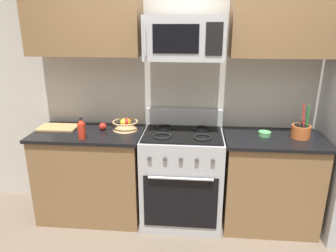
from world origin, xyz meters
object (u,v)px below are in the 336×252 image
microwave (184,38)px  fruit_basket (125,124)px  utensil_crock (301,131)px  cutting_board (58,127)px  range_oven (182,176)px  apple_loose (103,126)px  bottle_hot_sauce (82,129)px  prep_bowl (265,134)px

microwave → fruit_basket: size_ratio=2.70×
utensil_crock → cutting_board: 2.32m
range_oven → fruit_basket: bearing=170.2°
apple_loose → microwave: bearing=-2.8°
microwave → bottle_hot_sauce: 1.22m
cutting_board → microwave: bearing=-2.5°
bottle_hot_sauce → apple_loose: bearing=65.6°
cutting_board → prep_bowl: size_ratio=3.28×
microwave → apple_loose: bearing=177.2°
fruit_basket → prep_bowl: 1.33m
microwave → utensil_crock: 1.34m
microwave → bottle_hot_sauce: (-0.90, -0.22, -0.78)m
apple_loose → bottle_hot_sauce: size_ratio=0.36×
microwave → utensil_crock: microwave is taller
apple_loose → bottle_hot_sauce: bearing=-114.4°
apple_loose → cutting_board: apple_loose is taller
microwave → fruit_basket: (-0.57, 0.07, -0.82)m
apple_loose → prep_bowl: apple_loose is taller
prep_bowl → utensil_crock: bearing=-3.3°
microwave → cutting_board: size_ratio=1.81×
cutting_board → bottle_hot_sauce: bearing=-38.0°
fruit_basket → cutting_board: fruit_basket is taller
prep_bowl → apple_loose: bearing=178.8°
utensil_crock → apple_loose: utensil_crock is taller
fruit_basket → cutting_board: bearing=-178.5°
fruit_basket → cutting_board: 0.68m
fruit_basket → apple_loose: (-0.22, -0.03, -0.02)m
fruit_basket → bottle_hot_sauce: size_ratio=1.27×
range_oven → apple_loose: bearing=175.3°
apple_loose → prep_bowl: 1.55m
range_oven → cutting_board: range_oven is taller
cutting_board → bottle_hot_sauce: size_ratio=1.90×
utensil_crock → bottle_hot_sauce: 1.99m
microwave → bottle_hot_sauce: bearing=-166.5°
microwave → utensil_crock: size_ratio=2.07×
apple_loose → utensil_crock: bearing=-1.5°
microwave → bottle_hot_sauce: size_ratio=3.42×
cutting_board → prep_bowl: bearing=-1.3°
fruit_basket → apple_loose: size_ratio=3.50×
utensil_crock → prep_bowl: 0.32m
microwave → apple_loose: microwave is taller
apple_loose → cutting_board: 0.46m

